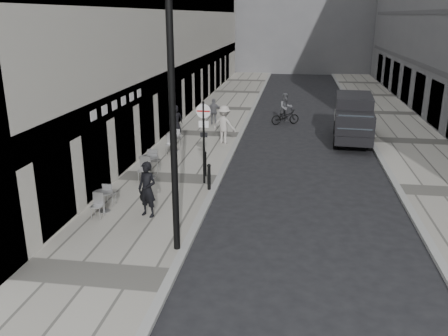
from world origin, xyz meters
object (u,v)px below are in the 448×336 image
Objects in this scene: panel_van at (353,116)px; cyclist at (285,112)px; lamppost at (172,110)px; sign_post at (204,132)px; walking_man at (147,189)px.

cyclist is (-3.64, 3.54, -0.58)m from panel_van.
lamppost reaches higher than cyclist.
sign_post reaches higher than panel_van.
sign_post reaches higher than walking_man.
cyclist is (4.06, 15.04, -0.29)m from walking_man.
lamppost is (1.49, -2.10, 3.04)m from walking_man.
lamppost reaches higher than walking_man.
panel_van is 2.68× the size of cyclist.
panel_van is at bearing 65.46° from lamppost.
lamppost is at bearing -110.32° from panel_van.
walking_man is at bearing 125.26° from lamppost.
cyclist is at bearing 79.09° from sign_post.
panel_van reaches higher than walking_man.
panel_van reaches higher than cyclist.
cyclist is (2.58, 17.15, -3.33)m from lamppost.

